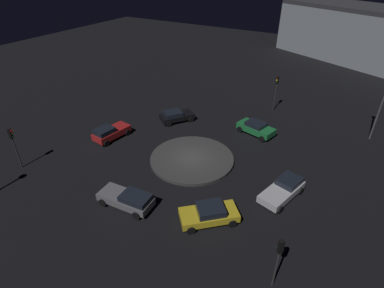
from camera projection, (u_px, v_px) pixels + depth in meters
ground_plane at (192, 160)px, 29.39m from camera, size 116.05×116.05×0.00m
roundabout_island at (192, 159)px, 29.32m from camera, size 8.04×8.04×0.28m
car_black at (176, 116)px, 35.85m from camera, size 3.74×4.24×1.32m
car_green at (256, 128)px, 33.28m from camera, size 4.37×2.90×1.40m
car_red at (110, 132)px, 32.35m from camera, size 2.41×4.21×1.53m
car_yellow at (209, 213)px, 22.32m from camera, size 4.42×4.26×1.40m
car_silver at (283, 189)px, 24.63m from camera, size 2.95×4.65×1.35m
car_grey at (128, 199)px, 23.62m from camera, size 4.54×2.23×1.39m
traffic_light_northwest at (279, 254)px, 16.79m from camera, size 0.39×0.38×3.93m
traffic_light_south at (276, 87)px, 37.01m from camera, size 0.34×0.38×4.48m
traffic_light_northeast at (13, 141)px, 26.86m from camera, size 0.40×0.37×4.05m
store_building at (377, 37)px, 52.44m from camera, size 35.95×24.59×9.36m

